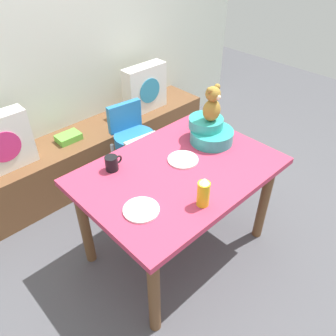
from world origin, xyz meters
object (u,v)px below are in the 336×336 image
(pillow_floral_left, at_px, (1,143))
(coffee_mug, at_px, (112,163))
(book_stack, at_px, (69,137))
(dining_table, at_px, (179,182))
(highchair, at_px, (134,138))
(teddy_bear, at_px, (212,104))
(dinner_plate_far, at_px, (141,210))
(infant_seat_teal, at_px, (210,131))
(dinner_plate_near, at_px, (183,160))
(pillow_floral_right, at_px, (145,88))
(ketchup_bottle, at_px, (203,192))

(pillow_floral_left, distance_m, coffee_mug, 0.97)
(pillow_floral_left, xyz_separation_m, coffee_mug, (0.37, -0.89, 0.11))
(book_stack, relative_size, dining_table, 0.16)
(pillow_floral_left, height_order, highchair, pillow_floral_left)
(teddy_bear, bearing_deg, book_stack, 115.49)
(book_stack, xyz_separation_m, teddy_bear, (0.53, -1.10, 0.53))
(pillow_floral_left, xyz_separation_m, dining_table, (0.67, -1.17, -0.05))
(coffee_mug, distance_m, dinner_plate_far, 0.42)
(infant_seat_teal, bearing_deg, teddy_bear, -90.00)
(teddy_bear, bearing_deg, infant_seat_teal, 90.00)
(dining_table, distance_m, highchair, 0.80)
(book_stack, distance_m, highchair, 0.57)
(dinner_plate_near, bearing_deg, coffee_mug, 148.35)
(highchair, relative_size, dinner_plate_far, 3.95)
(teddy_bear, relative_size, dinner_plate_near, 1.25)
(dining_table, bearing_deg, pillow_floral_right, 58.59)
(ketchup_bottle, bearing_deg, book_stack, 90.18)
(book_stack, bearing_deg, teddy_bear, -64.51)
(highchair, relative_size, ketchup_bottle, 4.27)
(teddy_bear, xyz_separation_m, dinner_plate_near, (-0.31, -0.04, -0.27))
(book_stack, relative_size, dinner_plate_far, 1.00)
(infant_seat_teal, distance_m, dinner_plate_far, 0.83)
(dinner_plate_far, bearing_deg, infant_seat_teal, 14.63)
(dining_table, xyz_separation_m, highchair, (0.23, 0.75, -0.11))
(teddy_bear, relative_size, dinner_plate_far, 1.25)
(highchair, height_order, dinner_plate_far, highchair)
(pillow_floral_right, distance_m, infant_seat_teal, 1.14)
(pillow_floral_right, bearing_deg, book_stack, 178.59)
(dinner_plate_near, distance_m, dinner_plate_far, 0.52)
(pillow_floral_left, height_order, pillow_floral_right, same)
(pillow_floral_right, distance_m, ketchup_bottle, 1.72)
(pillow_floral_left, height_order, infant_seat_teal, same)
(ketchup_bottle, bearing_deg, dinner_plate_near, 59.21)
(pillow_floral_left, bearing_deg, coffee_mug, -67.52)
(pillow_floral_left, distance_m, dinner_plate_near, 1.36)
(pillow_floral_left, bearing_deg, ketchup_bottle, -70.06)
(highchair, xyz_separation_m, teddy_bear, (0.16, -0.67, 0.50))
(pillow_floral_right, height_order, teddy_bear, teddy_bear)
(dinner_plate_near, bearing_deg, dinner_plate_far, -161.37)
(pillow_floral_right, relative_size, dinner_plate_far, 2.20)
(dinner_plate_near, bearing_deg, book_stack, 100.84)
(highchair, bearing_deg, ketchup_bottle, -108.66)
(highchair, xyz_separation_m, coffee_mug, (-0.53, -0.47, 0.27))
(book_stack, bearing_deg, coffee_mug, -100.44)
(ketchup_bottle, xyz_separation_m, dinner_plate_far, (-0.28, 0.19, -0.08))
(pillow_floral_right, bearing_deg, infant_seat_teal, -106.76)
(pillow_floral_left, bearing_deg, dinner_plate_far, -78.54)
(infant_seat_teal, relative_size, ketchup_bottle, 1.78)
(pillow_floral_right, distance_m, dining_table, 1.37)
(pillow_floral_right, distance_m, highchair, 0.66)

